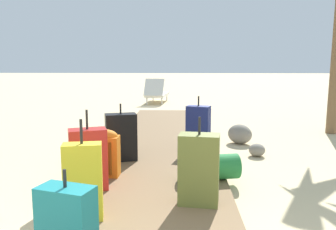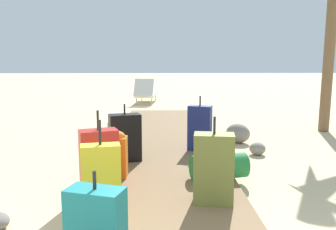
{
  "view_description": "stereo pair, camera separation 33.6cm",
  "coord_description": "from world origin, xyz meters",
  "px_view_note": "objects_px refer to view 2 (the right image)",
  "views": [
    {
      "loc": [
        0.26,
        -1.21,
        1.48
      ],
      "look_at": [
        0.07,
        4.65,
        0.55
      ],
      "focal_mm": 39.24,
      "sensor_mm": 36.0,
      "label": 1
    },
    {
      "loc": [
        -0.08,
        -1.21,
        1.48
      ],
      "look_at": [
        0.07,
        4.65,
        0.55
      ],
      "focal_mm": 39.24,
      "sensor_mm": 36.0,
      "label": 2
    }
  ],
  "objects_px": {
    "suitcase_yellow": "(101,183)",
    "backpack_orange": "(113,152)",
    "duffel_bag_green": "(219,166)",
    "suitcase_red": "(99,161)",
    "suitcase_black": "(125,138)",
    "backpack_tan": "(118,132)",
    "suitcase_teal": "(96,228)",
    "lounge_chair": "(146,93)",
    "suitcase_olive": "(214,169)",
    "suitcase_navy": "(200,128)"
  },
  "relations": [
    {
      "from": "suitcase_red",
      "to": "backpack_orange",
      "type": "xyz_separation_m",
      "value": [
        0.08,
        0.46,
        -0.03
      ]
    },
    {
      "from": "backpack_tan",
      "to": "suitcase_teal",
      "type": "relative_size",
      "value": 0.72
    },
    {
      "from": "suitcase_yellow",
      "to": "backpack_orange",
      "type": "height_order",
      "value": "suitcase_yellow"
    },
    {
      "from": "suitcase_black",
      "to": "suitcase_yellow",
      "type": "bearing_deg",
      "value": -91.03
    },
    {
      "from": "suitcase_black",
      "to": "suitcase_navy",
      "type": "height_order",
      "value": "suitcase_navy"
    },
    {
      "from": "suitcase_yellow",
      "to": "backpack_orange",
      "type": "bearing_deg",
      "value": 92.54
    },
    {
      "from": "backpack_orange",
      "to": "backpack_tan",
      "type": "bearing_deg",
      "value": 93.91
    },
    {
      "from": "suitcase_navy",
      "to": "backpack_orange",
      "type": "height_order",
      "value": "suitcase_navy"
    },
    {
      "from": "suitcase_yellow",
      "to": "suitcase_red",
      "type": "relative_size",
      "value": 1.03
    },
    {
      "from": "duffel_bag_green",
      "to": "suitcase_navy",
      "type": "height_order",
      "value": "suitcase_navy"
    },
    {
      "from": "suitcase_navy",
      "to": "suitcase_yellow",
      "type": "bearing_deg",
      "value": -114.64
    },
    {
      "from": "suitcase_red",
      "to": "backpack_tan",
      "type": "bearing_deg",
      "value": 90.38
    },
    {
      "from": "backpack_tan",
      "to": "backpack_orange",
      "type": "relative_size",
      "value": 0.86
    },
    {
      "from": "duffel_bag_green",
      "to": "suitcase_red",
      "type": "relative_size",
      "value": 0.81
    },
    {
      "from": "suitcase_teal",
      "to": "suitcase_navy",
      "type": "bearing_deg",
      "value": 71.53
    },
    {
      "from": "suitcase_teal",
      "to": "suitcase_red",
      "type": "height_order",
      "value": "suitcase_red"
    },
    {
      "from": "backpack_tan",
      "to": "backpack_orange",
      "type": "xyz_separation_m",
      "value": [
        0.09,
        -1.39,
        0.04
      ]
    },
    {
      "from": "suitcase_yellow",
      "to": "duffel_bag_green",
      "type": "bearing_deg",
      "value": 42.35
    },
    {
      "from": "backpack_tan",
      "to": "suitcase_teal",
      "type": "height_order",
      "value": "suitcase_teal"
    },
    {
      "from": "duffel_bag_green",
      "to": "suitcase_red",
      "type": "height_order",
      "value": "suitcase_red"
    },
    {
      "from": "suitcase_teal",
      "to": "suitcase_yellow",
      "type": "bearing_deg",
      "value": 95.71
    },
    {
      "from": "suitcase_teal",
      "to": "suitcase_black",
      "type": "bearing_deg",
      "value": 90.81
    },
    {
      "from": "backpack_tan",
      "to": "suitcase_navy",
      "type": "bearing_deg",
      "value": -6.77
    },
    {
      "from": "duffel_bag_green",
      "to": "backpack_orange",
      "type": "height_order",
      "value": "backpack_orange"
    },
    {
      "from": "suitcase_teal",
      "to": "lounge_chair",
      "type": "height_order",
      "value": "lounge_chair"
    },
    {
      "from": "suitcase_yellow",
      "to": "suitcase_black",
      "type": "distance_m",
      "value": 1.86
    },
    {
      "from": "suitcase_red",
      "to": "suitcase_black",
      "type": "height_order",
      "value": "suitcase_red"
    },
    {
      "from": "suitcase_yellow",
      "to": "suitcase_olive",
      "type": "distance_m",
      "value": 1.08
    },
    {
      "from": "suitcase_red",
      "to": "suitcase_teal",
      "type": "bearing_deg",
      "value": -81.79
    },
    {
      "from": "duffel_bag_green",
      "to": "backpack_tan",
      "type": "xyz_separation_m",
      "value": [
        -1.33,
        1.48,
        0.1
      ]
    },
    {
      "from": "backpack_orange",
      "to": "lounge_chair",
      "type": "relative_size",
      "value": 0.36
    },
    {
      "from": "suitcase_black",
      "to": "suitcase_red",
      "type": "bearing_deg",
      "value": -98.39
    },
    {
      "from": "suitcase_yellow",
      "to": "lounge_chair",
      "type": "height_order",
      "value": "suitcase_yellow"
    },
    {
      "from": "duffel_bag_green",
      "to": "suitcase_olive",
      "type": "xyz_separation_m",
      "value": [
        -0.17,
        -0.71,
        0.19
      ]
    },
    {
      "from": "suitcase_yellow",
      "to": "lounge_chair",
      "type": "distance_m",
      "value": 8.88
    },
    {
      "from": "suitcase_yellow",
      "to": "lounge_chair",
      "type": "bearing_deg",
      "value": 89.52
    },
    {
      "from": "suitcase_olive",
      "to": "suitcase_navy",
      "type": "relative_size",
      "value": 1.02
    },
    {
      "from": "backpack_tan",
      "to": "suitcase_red",
      "type": "bearing_deg",
      "value": -89.62
    },
    {
      "from": "suitcase_red",
      "to": "suitcase_navy",
      "type": "xyz_separation_m",
      "value": [
        1.24,
        1.7,
        0.01
      ]
    },
    {
      "from": "duffel_bag_green",
      "to": "suitcase_red",
      "type": "distance_m",
      "value": 1.38
    },
    {
      "from": "suitcase_black",
      "to": "backpack_orange",
      "type": "height_order",
      "value": "suitcase_black"
    },
    {
      "from": "suitcase_olive",
      "to": "lounge_chair",
      "type": "bearing_deg",
      "value": 96.29
    },
    {
      "from": "suitcase_teal",
      "to": "lounge_chair",
      "type": "distance_m",
      "value": 9.58
    },
    {
      "from": "backpack_orange",
      "to": "lounge_chair",
      "type": "bearing_deg",
      "value": 89.05
    },
    {
      "from": "suitcase_olive",
      "to": "suitcase_black",
      "type": "relative_size",
      "value": 1.08
    },
    {
      "from": "suitcase_black",
      "to": "lounge_chair",
      "type": "distance_m",
      "value": 7.02
    },
    {
      "from": "suitcase_yellow",
      "to": "suitcase_teal",
      "type": "relative_size",
      "value": 1.33
    },
    {
      "from": "suitcase_navy",
      "to": "suitcase_red",
      "type": "bearing_deg",
      "value": -126.25
    },
    {
      "from": "duffel_bag_green",
      "to": "suitcase_teal",
      "type": "xyz_separation_m",
      "value": [
        -1.12,
        -1.78,
        0.12
      ]
    },
    {
      "from": "suitcase_red",
      "to": "suitcase_black",
      "type": "bearing_deg",
      "value": 81.61
    }
  ]
}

